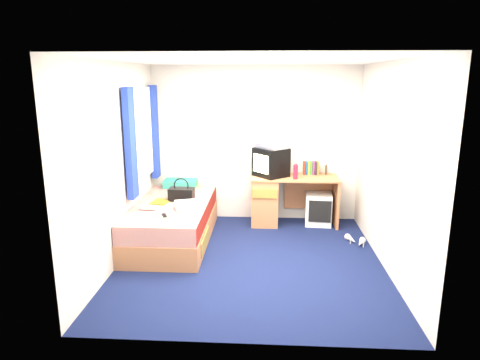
# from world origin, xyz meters

# --- Properties ---
(ground) EXTENTS (3.40, 3.40, 0.00)m
(ground) POSITION_xyz_m (0.00, 0.00, 0.00)
(ground) COLOR #0C1438
(ground) RESTS_ON ground
(room_shell) EXTENTS (3.40, 3.40, 3.40)m
(room_shell) POSITION_xyz_m (0.00, 0.00, 1.45)
(room_shell) COLOR white
(room_shell) RESTS_ON ground
(bed) EXTENTS (1.01, 2.00, 0.54)m
(bed) POSITION_xyz_m (-1.10, 0.62, 0.27)
(bed) COLOR #BD7B4F
(bed) RESTS_ON ground
(pillow) EXTENTS (0.51, 0.33, 0.11)m
(pillow) POSITION_xyz_m (-1.16, 1.52, 0.60)
(pillow) COLOR #1964A2
(pillow) RESTS_ON bed
(desk) EXTENTS (1.30, 0.55, 0.75)m
(desk) POSITION_xyz_m (0.34, 1.44, 0.41)
(desk) COLOR #BD7B4F
(desk) RESTS_ON ground
(storage_cube) EXTENTS (0.42, 0.42, 0.49)m
(storage_cube) POSITION_xyz_m (0.99, 1.44, 0.24)
(storage_cube) COLOR white
(storage_cube) RESTS_ON ground
(crt_tv) EXTENTS (0.59, 0.59, 0.43)m
(crt_tv) POSITION_xyz_m (0.25, 1.44, 0.97)
(crt_tv) COLOR black
(crt_tv) RESTS_ON desk
(vcr) EXTENTS (0.51, 0.52, 0.08)m
(vcr) POSITION_xyz_m (0.25, 1.44, 1.22)
(vcr) COLOR silver
(vcr) RESTS_ON crt_tv
(book_row) EXTENTS (0.24, 0.13, 0.20)m
(book_row) POSITION_xyz_m (0.87, 1.60, 0.85)
(book_row) COLOR maroon
(book_row) RESTS_ON desk
(picture_frame) EXTENTS (0.04, 0.12, 0.14)m
(picture_frame) POSITION_xyz_m (1.11, 1.64, 0.82)
(picture_frame) COLOR black
(picture_frame) RESTS_ON desk
(pink_water_bottle) EXTENTS (0.07, 0.07, 0.21)m
(pink_water_bottle) POSITION_xyz_m (0.61, 1.27, 0.85)
(pink_water_bottle) COLOR red
(pink_water_bottle) RESTS_ON desk
(aerosol_can) EXTENTS (0.05, 0.05, 0.16)m
(aerosol_can) POSITION_xyz_m (0.51, 1.50, 0.83)
(aerosol_can) COLOR white
(aerosol_can) RESTS_ON desk
(handbag) EXTENTS (0.35, 0.21, 0.32)m
(handbag) POSITION_xyz_m (-1.00, 0.77, 0.63)
(handbag) COLOR black
(handbag) RESTS_ON bed
(towel) EXTENTS (0.36, 0.33, 0.10)m
(towel) POSITION_xyz_m (-0.84, 0.36, 0.59)
(towel) COLOR silver
(towel) RESTS_ON bed
(magazine) EXTENTS (0.26, 0.32, 0.01)m
(magazine) POSITION_xyz_m (-1.27, 0.65, 0.55)
(magazine) COLOR yellow
(magazine) RESTS_ON bed
(water_bottle) EXTENTS (0.20, 0.07, 0.07)m
(water_bottle) POSITION_xyz_m (-1.33, 0.29, 0.58)
(water_bottle) COLOR silver
(water_bottle) RESTS_ON bed
(colour_swatch_fan) EXTENTS (0.22, 0.17, 0.01)m
(colour_swatch_fan) POSITION_xyz_m (-1.11, 0.01, 0.55)
(colour_swatch_fan) COLOR #F9AC37
(colour_swatch_fan) RESTS_ON bed
(remote_control) EXTENTS (0.10, 0.17, 0.02)m
(remote_control) POSITION_xyz_m (-1.07, 0.04, 0.55)
(remote_control) COLOR black
(remote_control) RESTS_ON bed
(window_assembly) EXTENTS (0.11, 1.42, 1.40)m
(window_assembly) POSITION_xyz_m (-1.55, 0.90, 1.42)
(window_assembly) COLOR silver
(window_assembly) RESTS_ON room_shell
(white_heels) EXTENTS (0.27, 0.35, 0.09)m
(white_heels) POSITION_xyz_m (1.42, 0.64, 0.04)
(white_heels) COLOR beige
(white_heels) RESTS_ON ground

